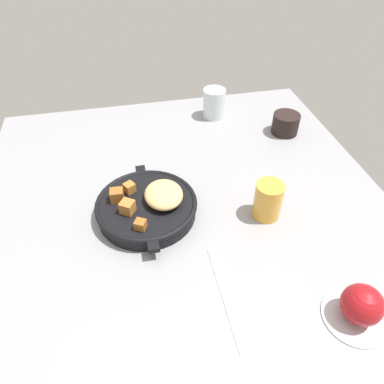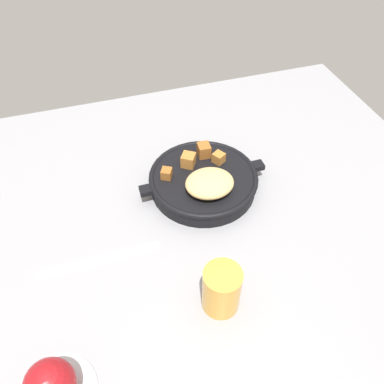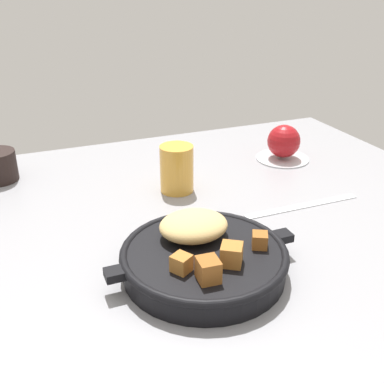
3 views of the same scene
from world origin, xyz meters
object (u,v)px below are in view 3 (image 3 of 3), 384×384
Objects in this scene: cast_iron_skillet at (203,256)px; butter_knife at (302,206)px; juice_glass_amber at (177,169)px; red_apple at (284,141)px.

butter_knife is at bearing 25.45° from cast_iron_skillet.
cast_iron_skillet is 3.06× the size of juice_glass_amber.
butter_knife is 24.14cm from juice_glass_amber.
butter_knife is (24.43, 11.63, -2.44)cm from cast_iron_skillet.
red_apple is 28.42cm from juice_glass_amber.
juice_glass_amber reaches higher than butter_knife.
red_apple is at bearing 13.28° from juice_glass_amber.
red_apple is at bearing 44.53° from cast_iron_skillet.
cast_iron_skillet is at bearing -154.59° from butter_knife.
juice_glass_amber is at bearing -166.72° from red_apple.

